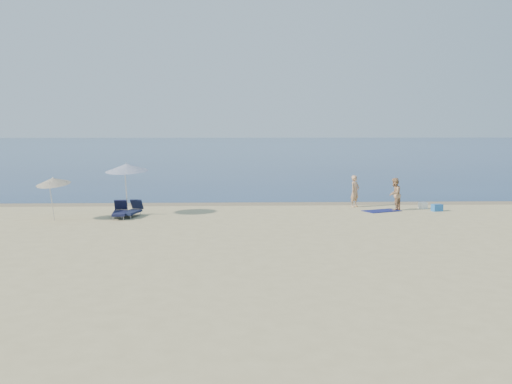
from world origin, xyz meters
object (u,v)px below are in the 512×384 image
blue_cooler (437,208)px  umbrella_near (127,168)px  person_right (395,194)px  person_left (355,191)px

blue_cooler → umbrella_near: umbrella_near is taller
person_right → blue_cooler: person_right is taller
blue_cooler → umbrella_near: bearing=167.3°
person_left → person_right: person_left is taller
person_left → blue_cooler: (3.72, -1.76, -0.64)m
person_left → umbrella_near: 11.59m
person_left → blue_cooler: person_left is taller
person_right → umbrella_near: umbrella_near is taller
person_right → blue_cooler: (2.00, -0.43, -0.63)m
person_left → blue_cooler: 4.17m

